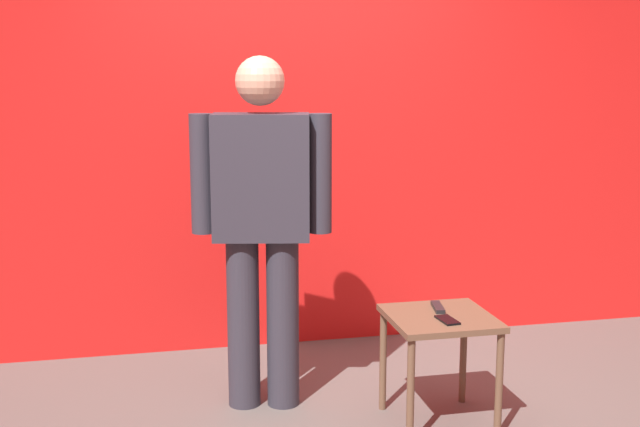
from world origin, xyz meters
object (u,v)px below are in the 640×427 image
at_px(side_table, 440,333).
at_px(cell_phone, 447,320).
at_px(tv_remote, 438,307).
at_px(standing_person, 262,215).

height_order(side_table, cell_phone, cell_phone).
bearing_deg(tv_remote, side_table, -93.24).
relative_size(standing_person, tv_remote, 10.58).
distance_m(standing_person, tv_remote, 0.99).
relative_size(side_table, cell_phone, 3.87).
height_order(standing_person, cell_phone, standing_person).
bearing_deg(side_table, tv_remote, 76.35).
bearing_deg(side_table, cell_phone, -89.93).
height_order(standing_person, side_table, standing_person).
xyz_separation_m(standing_person, tv_remote, (0.83, -0.32, -0.44)).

